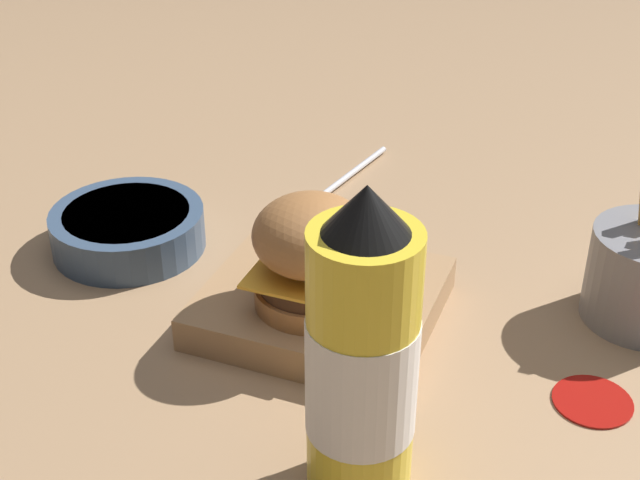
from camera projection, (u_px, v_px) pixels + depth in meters
name	position (u px, v px, depth m)	size (l,w,h in m)	color
ground_plane	(312.00, 331.00, 0.80)	(6.00, 6.00, 0.00)	#9E7A56
serving_board	(320.00, 302.00, 0.81)	(0.20, 0.19, 0.03)	#A37A51
burger	(314.00, 254.00, 0.76)	(0.10, 0.10, 0.10)	#9E6638
ketchup_bottle	(362.00, 363.00, 0.59)	(0.08, 0.08, 0.24)	yellow
side_bowl	(128.00, 228.00, 0.92)	(0.16, 0.16, 0.04)	#384C66
spoon	(328.00, 191.00, 1.02)	(0.05, 0.19, 0.01)	silver
ketchup_puddle	(593.00, 400.00, 0.72)	(0.06, 0.06, 0.00)	#9E140F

